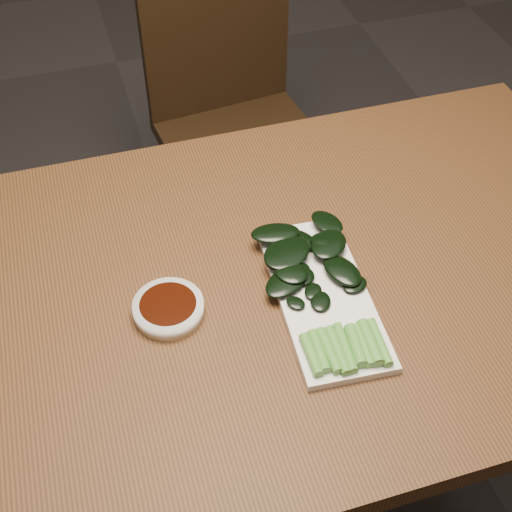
# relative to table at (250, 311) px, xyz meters

# --- Properties ---
(ground) EXTENTS (6.00, 6.00, 0.00)m
(ground) POSITION_rel_table_xyz_m (0.00, 0.00, -0.68)
(ground) COLOR #2E2B2B
(ground) RESTS_ON ground
(table) EXTENTS (1.40, 0.80, 0.75)m
(table) POSITION_rel_table_xyz_m (0.00, 0.00, 0.00)
(table) COLOR #4E2E16
(table) RESTS_ON ground
(chair_far) EXTENTS (0.44, 0.44, 0.89)m
(chair_far) POSITION_rel_table_xyz_m (0.20, 0.82, -0.19)
(chair_far) COLOR black
(chair_far) RESTS_ON ground
(sauce_bowl) EXTENTS (0.11, 0.11, 0.03)m
(sauce_bowl) POSITION_rel_table_xyz_m (-0.14, -0.02, 0.08)
(sauce_bowl) COLOR white
(sauce_bowl) RESTS_ON table
(serving_plate) EXTENTS (0.16, 0.33, 0.01)m
(serving_plate) POSITION_rel_table_xyz_m (0.10, -0.07, 0.08)
(serving_plate) COLOR white
(serving_plate) RESTS_ON table
(gai_lan) EXTENTS (0.19, 0.33, 0.02)m
(gai_lan) POSITION_rel_table_xyz_m (0.09, -0.04, 0.10)
(gai_lan) COLOR #58A237
(gai_lan) RESTS_ON serving_plate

